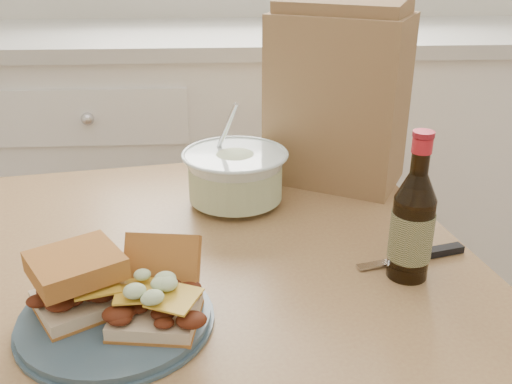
{
  "coord_description": "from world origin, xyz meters",
  "views": [
    {
      "loc": [
        -0.13,
        -0.15,
        1.21
      ],
      "look_at": [
        -0.07,
        0.77,
        0.79
      ],
      "focal_mm": 40.0,
      "sensor_mm": 36.0,
      "label": 1
    }
  ],
  "objects": [
    {
      "name": "paper_bag",
      "position": [
        0.12,
        1.01,
        0.89
      ],
      "size": [
        0.32,
        0.29,
        0.36
      ],
      "primitive_type": "cube",
      "rotation": [
        0.0,
        0.0,
        -0.49
      ],
      "color": "#9C714B",
      "rests_on": "dining_table"
    },
    {
      "name": "dining_table",
      "position": [
        -0.15,
        0.71,
        0.61
      ],
      "size": [
        0.98,
        0.98,
        0.71
      ],
      "rotation": [
        0.0,
        0.0,
        0.16
      ],
      "color": "#A8854F",
      "rests_on": "ground"
    },
    {
      "name": "sandwich_right",
      "position": [
        -0.22,
        0.51,
        0.76
      ],
      "size": [
        0.13,
        0.17,
        0.1
      ],
      "rotation": [
        0.0,
        0.0,
        -0.14
      ],
      "color": "beige",
      "rests_on": "plate"
    },
    {
      "name": "plate",
      "position": [
        -0.28,
        0.51,
        0.72
      ],
      "size": [
        0.26,
        0.26,
        0.02
      ],
      "primitive_type": "cylinder",
      "color": "#3D5362",
      "rests_on": "dining_table"
    },
    {
      "name": "beer_bottle",
      "position": [
        0.16,
        0.61,
        0.8
      ],
      "size": [
        0.07,
        0.07,
        0.24
      ],
      "rotation": [
        0.0,
        0.0,
        0.34
      ],
      "color": "black",
      "rests_on": "dining_table"
    },
    {
      "name": "cabinet_run",
      "position": [
        -0.0,
        1.7,
        0.47
      ],
      "size": [
        2.5,
        0.64,
        0.94
      ],
      "color": "white",
      "rests_on": "ground"
    },
    {
      "name": "knife",
      "position": [
        0.21,
        0.66,
        0.72
      ],
      "size": [
        0.19,
        0.07,
        0.01
      ],
      "rotation": [
        0.0,
        0.0,
        0.26
      ],
      "color": "silver",
      "rests_on": "dining_table"
    },
    {
      "name": "sandwich_left",
      "position": [
        -0.33,
        0.53,
        0.77
      ],
      "size": [
        0.15,
        0.15,
        0.08
      ],
      "rotation": [
        0.0,
        0.0,
        0.56
      ],
      "color": "beige",
      "rests_on": "plate"
    },
    {
      "name": "coleslaw_bowl",
      "position": [
        -0.11,
        0.9,
        0.77
      ],
      "size": [
        0.21,
        0.21,
        0.21
      ],
      "color": "white",
      "rests_on": "dining_table"
    }
  ]
}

